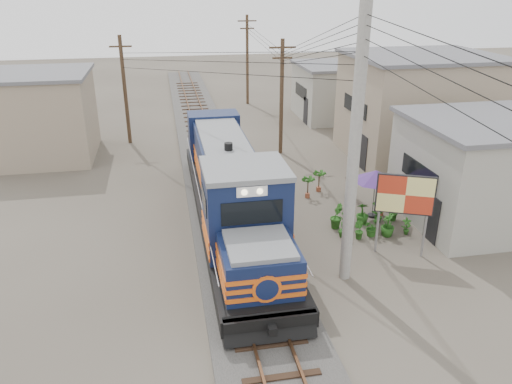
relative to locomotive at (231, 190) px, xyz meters
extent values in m
plane|color=#473F35|center=(0.00, -4.36, -1.76)|extent=(120.00, 120.00, 0.00)
cube|color=#595651|center=(0.00, 5.64, -1.68)|extent=(3.60, 70.00, 0.16)
cube|color=#51331E|center=(-0.54, 5.64, -1.50)|extent=(0.08, 70.00, 0.12)
cube|color=#51331E|center=(0.54, 5.64, -1.50)|extent=(0.08, 70.00, 0.12)
cube|color=black|center=(0.00, 0.05, -0.98)|extent=(2.96, 16.34, 0.56)
cube|color=black|center=(0.00, -5.05, -1.29)|extent=(2.25, 3.27, 0.66)
cube|color=black|center=(0.00, 5.16, -1.29)|extent=(2.25, 3.27, 0.66)
cube|color=#111B3E|center=(0.00, -6.28, -0.11)|extent=(2.43, 2.45, 1.53)
cube|color=#111B3E|center=(0.00, -3.73, 0.70)|extent=(2.90, 2.66, 3.17)
cube|color=slate|center=(0.00, -3.73, 2.34)|extent=(2.96, 2.79, 0.18)
cube|color=black|center=(0.00, -5.06, 1.27)|extent=(2.07, 0.06, 0.82)
cube|color=white|center=(0.00, -5.07, 2.03)|extent=(1.02, 0.06, 0.36)
cube|color=#111B3E|center=(0.00, 2.61, 0.29)|extent=(2.31, 10.01, 2.35)
cube|color=slate|center=(0.00, 2.61, 1.52)|extent=(2.07, 10.01, 0.18)
cube|color=orange|center=(0.00, 0.05, -0.42)|extent=(3.00, 16.34, 0.14)
cube|color=orange|center=(0.00, 0.05, -0.11)|extent=(3.00, 16.34, 0.14)
cube|color=orange|center=(0.00, 0.05, 0.19)|extent=(3.00, 16.34, 0.14)
cylinder|color=#9E9B93|center=(3.50, -4.86, 3.24)|extent=(0.40, 0.40, 10.00)
cylinder|color=#4C3826|center=(4.50, 9.64, 1.74)|extent=(0.24, 0.24, 7.00)
cube|color=#4C3826|center=(4.50, 9.64, 4.74)|extent=(1.60, 0.10, 0.10)
cube|color=#4C3826|center=(4.50, 9.64, 4.14)|extent=(1.20, 0.10, 0.10)
cylinder|color=#4C3826|center=(4.80, 23.64, 1.99)|extent=(0.24, 0.24, 7.50)
cube|color=#4C3826|center=(4.80, 23.64, 5.24)|extent=(1.60, 0.10, 0.10)
cube|color=#4C3826|center=(4.80, 23.64, 4.64)|extent=(1.20, 0.10, 0.10)
cylinder|color=#4C3826|center=(-5.00, 13.64, 1.74)|extent=(0.24, 0.24, 7.00)
cube|color=#4C3826|center=(-5.00, 13.64, 4.74)|extent=(1.60, 0.10, 0.10)
cube|color=#4C3826|center=(-5.00, 13.64, 4.14)|extent=(1.20, 0.10, 0.10)
cube|color=gray|center=(11.50, -1.36, 0.49)|extent=(7.00, 6.00, 4.50)
cube|color=slate|center=(11.50, -1.36, 2.84)|extent=(7.35, 6.30, 0.20)
cube|color=black|center=(7.98, -1.36, 0.71)|extent=(0.05, 3.00, 0.90)
cube|color=gray|center=(12.50, 7.64, 1.24)|extent=(8.00, 7.00, 6.00)
cube|color=slate|center=(12.50, 7.64, 4.34)|extent=(8.40, 7.35, 0.20)
cube|color=black|center=(8.48, 7.64, 1.54)|extent=(0.05, 3.50, 0.90)
cube|color=gray|center=(11.00, 17.64, 0.24)|extent=(6.00, 6.00, 4.00)
cube|color=slate|center=(11.00, 17.64, 2.34)|extent=(6.30, 6.30, 0.20)
cube|color=black|center=(7.98, 17.64, 0.44)|extent=(0.05, 3.00, 0.90)
cube|color=gray|center=(-10.00, 11.64, 0.74)|extent=(6.00, 6.00, 5.00)
cube|color=slate|center=(-10.00, 11.64, 3.34)|extent=(6.30, 6.30, 0.20)
cylinder|color=#99999E|center=(5.38, -3.30, -0.52)|extent=(0.10, 0.10, 2.48)
cylinder|color=#99999E|center=(7.02, -4.01, -0.52)|extent=(0.10, 0.10, 2.48)
cube|color=black|center=(6.20, -3.65, 0.82)|extent=(2.05, 0.98, 1.59)
cube|color=red|center=(6.20, -3.68, 0.82)|extent=(1.95, 0.90, 1.49)
cylinder|color=black|center=(6.54, -0.22, -1.71)|extent=(0.42, 0.42, 0.10)
cylinder|color=#99999E|center=(6.54, -0.22, -0.72)|extent=(0.05, 0.05, 2.08)
cone|color=#46256F|center=(6.54, -0.22, 0.27)|extent=(2.40, 2.40, 0.52)
imported|color=black|center=(6.27, 2.18, -0.88)|extent=(0.76, 0.74, 1.76)
imported|color=#235819|center=(4.48, -1.89, -1.24)|extent=(0.39, 0.56, 1.04)
imported|color=#235819|center=(5.11, -2.12, -1.37)|extent=(0.46, 0.51, 0.77)
imported|color=#235819|center=(5.74, -1.99, -1.37)|extent=(0.90, 0.92, 0.78)
imported|color=#235819|center=(6.42, -2.13, -1.24)|extent=(0.72, 0.72, 1.04)
imported|color=#235819|center=(7.27, -2.17, -1.38)|extent=(0.42, 0.30, 0.77)
imported|color=#235819|center=(4.50, -0.98, -1.20)|extent=(0.74, 0.79, 1.13)
imported|color=#235819|center=(5.10, -0.89, -1.41)|extent=(0.71, 0.77, 0.71)
imported|color=#235819|center=(5.81, -0.81, -1.26)|extent=(0.65, 0.65, 1.00)
imported|color=#235819|center=(6.52, -0.88, -1.22)|extent=(0.66, 0.53, 1.09)
imported|color=#235819|center=(7.27, -0.84, -1.31)|extent=(0.58, 0.62, 0.90)
camera|label=1|loc=(-2.64, -19.76, 8.35)|focal=35.00mm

